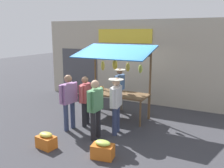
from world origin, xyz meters
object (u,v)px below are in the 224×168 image
Objects in this scene: produce_crate_near at (103,150)px; produce_crate_side at (46,141)px; shopper_in_striped_shirt at (95,105)px; shopper_in_grey_tee at (69,98)px; vendor_with_sunhat at (120,86)px; shopper_with_shopping_bag at (116,101)px; market_stall at (115,74)px; shopper_with_ponytail at (85,98)px.

produce_crate_near is 1.06× the size of produce_crate_side.
produce_crate_side is at bearing 8.15° from produce_crate_near.
shopper_in_grey_tee is (1.05, -0.20, 0.02)m from shopper_in_striped_shirt.
vendor_with_sunhat is 0.97× the size of shopper_with_shopping_bag.
shopper_with_shopping_bag reaches higher than produce_crate_side.
market_stall is 1.48× the size of shopper_in_grey_tee.
shopper_with_ponytail is at bearing 74.53° from shopper_with_shopping_bag.
shopper_in_striped_shirt is 0.98× the size of shopper_in_grey_tee.
shopper_in_grey_tee is at bearing 79.06° from shopper_in_striped_shirt.
vendor_with_sunhat is 3.69m from produce_crate_side.
produce_crate_side is (0.03, 1.78, -0.72)m from shopper_with_ponytail.
shopper_in_striped_shirt is (-0.80, 0.71, 0.06)m from shopper_with_ponytail.
shopper_with_shopping_bag is 0.68m from shopper_in_striped_shirt.
shopper_in_grey_tee is at bearing 96.36° from shopper_with_shopping_bag.
shopper_with_ponytail is at bearing -91.10° from produce_crate_side.
market_stall is 4.42× the size of produce_crate_near.
shopper_with_shopping_bag is 0.98× the size of shopper_in_grey_tee.
market_stall is at bearing 9.27° from shopper_in_striped_shirt.
shopper_with_shopping_bag is 2.17m from produce_crate_side.
shopper_with_shopping_bag is at bearing -65.94° from shopper_in_grey_tee.
market_stall is at bearing 12.30° from vendor_with_sunhat.
vendor_with_sunhat is 1.01× the size of shopper_with_ponytail.
produce_crate_near is at bearing -147.41° from shopper_with_ponytail.
shopper_with_shopping_bag reaches higher than produce_crate_near.
shopper_with_ponytail is 0.94× the size of shopper_in_grey_tee.
market_stall is 1.51× the size of shopper_with_shopping_bag.
shopper_in_grey_tee reaches higher than vendor_with_sunhat.
shopper_with_shopping_bag is 1.44m from shopper_in_grey_tee.
shopper_with_shopping_bag reaches higher than shopper_with_ponytail.
shopper_with_ponytail is 0.95× the size of shopper_in_striped_shirt.
shopper_in_striped_shirt is at bearing 99.38° from market_stall.
market_stall is 1.50× the size of shopper_in_striped_shirt.
market_stall reaches higher than shopper_in_striped_shirt.
produce_crate_near reaches higher than produce_crate_side.
market_stall is at bearing -36.32° from shopper_with_ponytail.
market_stall is 3.13m from produce_crate_near.
market_stall reaches higher than produce_crate_side.
shopper_with_ponytail reaches higher than produce_crate_near.
shopper_in_grey_tee is (0.25, 0.51, 0.08)m from shopper_with_ponytail.
produce_crate_near is at bearing 110.75° from market_stall.
produce_crate_side is at bearing 141.81° from shopper_in_striped_shirt.
shopper_in_striped_shirt is 1.34m from produce_crate_near.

